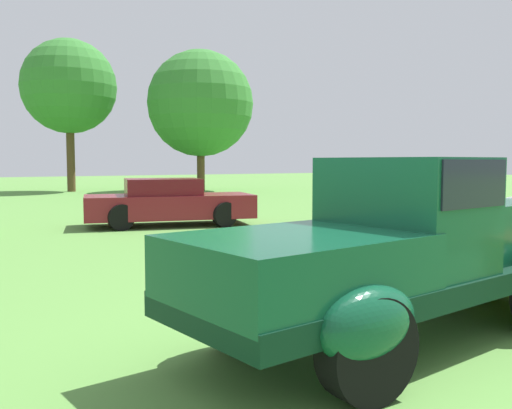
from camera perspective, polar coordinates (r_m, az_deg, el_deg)
ground_plane at (r=5.27m, az=13.13°, el=-14.06°), size 120.00×120.00×0.00m
feature_pickup_truck at (r=5.29m, az=14.45°, el=-4.37°), size 4.54×2.16×1.70m
show_car_burgundy at (r=14.56m, az=-9.00°, el=0.20°), size 4.57×2.78×1.22m
show_car_orange at (r=20.09m, az=17.97°, el=1.20°), size 4.35×1.89×1.22m
treeline_mid_left at (r=32.52m, az=-18.68°, el=11.39°), size 5.12×5.12×8.31m
treeline_center at (r=31.75m, az=-5.74°, el=10.28°), size 5.94×5.94×7.88m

